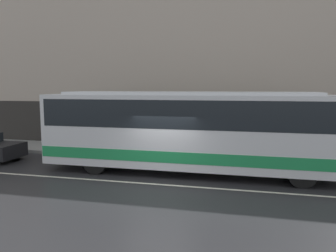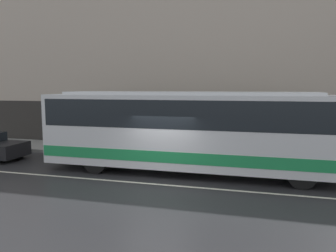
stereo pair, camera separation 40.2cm
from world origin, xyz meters
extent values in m
plane|color=#262628|center=(0.00, 0.00, 0.00)|extent=(60.00, 60.00, 0.00)
cube|color=gray|center=(0.00, 5.50, 0.08)|extent=(60.00, 2.99, 0.17)
cube|color=#B7A899|center=(0.00, 7.14, 5.45)|extent=(60.00, 0.30, 10.90)
cube|color=#2D2B28|center=(0.00, 6.98, 1.36)|extent=(60.00, 0.06, 2.72)
cube|color=beige|center=(0.00, 0.00, 0.00)|extent=(54.00, 0.14, 0.01)
cube|color=silver|center=(0.66, 1.94, 1.83)|extent=(12.12, 2.52, 2.96)
cube|color=#1E8C4C|center=(0.66, 1.94, 0.90)|extent=(12.06, 2.55, 0.45)
cube|color=black|center=(0.66, 1.94, 2.57)|extent=(11.75, 2.54, 1.12)
cube|color=silver|center=(0.66, 1.94, 3.37)|extent=(10.30, 2.15, 0.12)
cylinder|color=black|center=(5.11, 0.84, 0.50)|extent=(1.00, 0.28, 1.00)
cylinder|color=black|center=(5.11, 3.04, 0.50)|extent=(1.00, 0.28, 1.00)
cylinder|color=black|center=(-3.00, 0.84, 0.50)|extent=(1.00, 0.28, 1.00)
cylinder|color=black|center=(-3.00, 3.04, 0.50)|extent=(1.00, 0.28, 1.00)
cylinder|color=black|center=(-8.36, 2.74, 0.34)|extent=(0.68, 0.20, 0.68)
cylinder|color=maroon|center=(1.36, 6.03, 0.83)|extent=(0.36, 0.36, 1.32)
sphere|color=tan|center=(1.36, 6.03, 1.61)|extent=(0.24, 0.24, 0.24)
camera|label=1|loc=(3.10, -11.47, 3.61)|focal=35.00mm
camera|label=2|loc=(3.49, -11.37, 3.61)|focal=35.00mm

